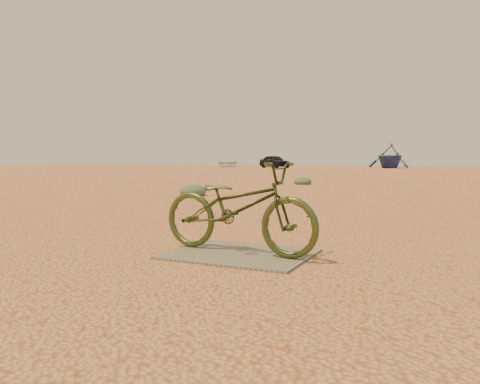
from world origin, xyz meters
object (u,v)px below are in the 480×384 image
at_px(car, 275,161).
at_px(boat_far_left, 390,156).
at_px(plywood_board, 240,254).
at_px(bicycle, 238,207).
at_px(boat_near_left, 227,163).

relative_size(car, boat_far_left, 0.81).
bearing_deg(plywood_board, car, 110.60).
distance_m(car, boat_far_left, 11.54).
height_order(car, boat_far_left, boat_far_left).
bearing_deg(car, bicycle, -125.41).
height_order(plywood_board, boat_near_left, boat_near_left).
distance_m(bicycle, car, 43.53).
relative_size(plywood_board, boat_near_left, 0.29).
relative_size(car, boat_near_left, 0.82).
bearing_deg(boat_near_left, plywood_board, -98.82).
relative_size(boat_near_left, boat_far_left, 0.99).
bearing_deg(bicycle, boat_near_left, 31.87).
bearing_deg(car, plywood_board, -125.38).
distance_m(car, boat_near_left, 7.02).
xyz_separation_m(plywood_board, boat_near_left, (-21.93, 43.13, 0.47)).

